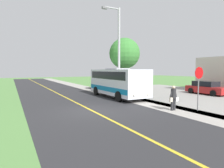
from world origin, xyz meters
TOP-DOWN VIEW (x-y plane):
  - ground_plane at (0.00, 0.00)m, footprint 120.00×120.00m
  - road_surface at (0.00, 0.00)m, footprint 8.00×100.00m
  - sidewalk at (-5.20, 0.00)m, footprint 2.40×100.00m
  - road_centre_line at (0.00, 0.00)m, footprint 0.16×100.00m
  - shuttle_bus_front at (-4.53, -4.53)m, footprint 2.70×7.78m
  - pedestrian_with_bags at (-4.82, 2.47)m, footprint 0.72×0.34m
  - stop_sign at (-6.10, 3.38)m, footprint 0.76×0.07m
  - street_light_pole at (-4.89, -5.02)m, footprint 1.97×0.24m
  - parked_car_near at (-14.36, -1.87)m, footprint 2.05×4.42m
  - tree_curbside at (-7.40, -7.82)m, footprint 3.65×3.65m

SIDE VIEW (x-z plane):
  - ground_plane at x=0.00m, z-range 0.00..0.00m
  - sidewalk at x=-5.20m, z-range 0.00..0.01m
  - road_surface at x=0.00m, z-range 0.00..0.01m
  - road_centre_line at x=0.00m, z-range 0.01..0.01m
  - parked_car_near at x=-14.36m, z-range -0.04..1.41m
  - pedestrian_with_bags at x=-4.82m, z-range 0.06..1.71m
  - shuttle_bus_front at x=-4.53m, z-range 0.15..2.99m
  - stop_sign at x=-6.10m, z-range 0.52..3.40m
  - tree_curbside at x=-7.40m, z-range 1.38..7.85m
  - street_light_pole at x=-4.89m, z-range 0.41..9.21m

